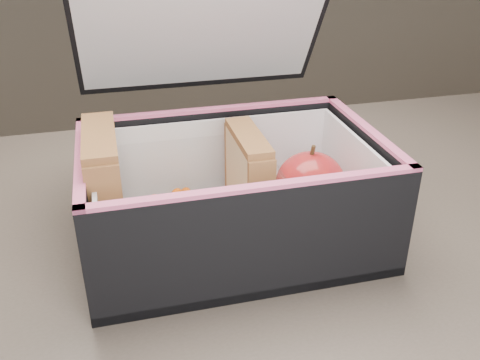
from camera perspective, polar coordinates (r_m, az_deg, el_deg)
The scene contains 8 objects.
kitchen_table at distance 0.59m, azimuth 6.42°, elevation -15.48°, with size 1.20×0.80×0.75m.
lunch_bag at distance 0.53m, azimuth -0.91°, elevation -0.61°, with size 0.29×0.29×0.27m.
plastic_tub at distance 0.53m, azimuth -6.39°, elevation -2.38°, with size 0.19×0.13×0.08m, color white, non-canonical shape.
sandwich_left at distance 0.51m, azimuth -14.12°, elevation -1.10°, with size 0.03×0.11×0.12m.
sandwich_right at distance 0.53m, azimuth 0.87°, elevation -0.05°, with size 0.03×0.09×0.10m.
carrot_sticks at distance 0.53m, azimuth -6.36°, elevation -4.40°, with size 0.05×0.14×0.03m.
paper_napkin at distance 0.58m, azimuth 7.26°, elevation -3.42°, with size 0.08×0.08×0.01m, color white.
red_apple at distance 0.55m, azimuth 7.52°, elevation -0.38°, with size 0.09×0.09×0.08m.
Camera 1 is at (-0.17, -0.40, 1.07)m, focal length 40.00 mm.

